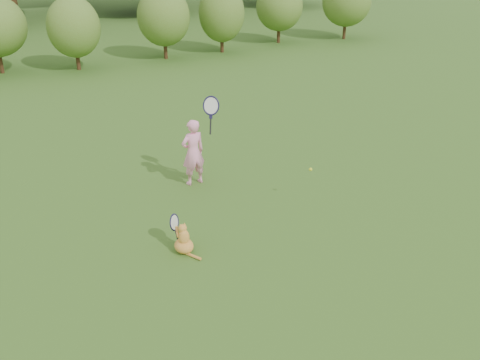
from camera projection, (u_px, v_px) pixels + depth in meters
ground at (251, 239)px, 8.85m from camera, size 100.00×100.00×0.00m
shrub_row at (77, 29)px, 18.69m from camera, size 28.00×3.00×2.80m
child at (194, 151)px, 10.45m from camera, size 0.80×0.55×2.00m
cat at (183, 237)px, 8.42m from camera, size 0.35×0.68×0.69m
tennis_ball at (311, 169)px, 9.75m from camera, size 0.06×0.06×0.06m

